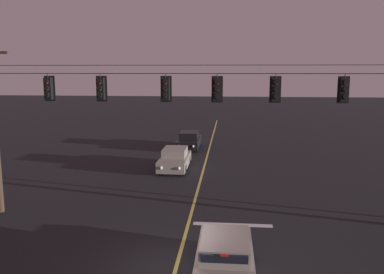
% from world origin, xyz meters
% --- Properties ---
extents(ground_plane, '(180.00, 180.00, 0.00)m').
position_xyz_m(ground_plane, '(0.00, 0.00, 0.00)').
color(ground_plane, black).
extents(lane_centre_stripe, '(0.14, 60.00, 0.01)m').
position_xyz_m(lane_centre_stripe, '(0.00, 10.69, 0.00)').
color(lane_centre_stripe, '#D1C64C').
rests_on(lane_centre_stripe, ground).
extents(stop_bar_paint, '(3.40, 0.36, 0.01)m').
position_xyz_m(stop_bar_paint, '(1.90, 4.09, 0.00)').
color(stop_bar_paint, silver).
rests_on(stop_bar_paint, ground).
extents(signal_span_assembly, '(19.60, 0.32, 7.80)m').
position_xyz_m(signal_span_assembly, '(-0.00, 4.69, 4.06)').
color(signal_span_assembly, '#38281C').
rests_on(signal_span_assembly, ground).
extents(traffic_light_leftmost, '(0.48, 0.41, 1.22)m').
position_xyz_m(traffic_light_leftmost, '(-6.24, 4.67, 5.75)').
color(traffic_light_leftmost, black).
extents(traffic_light_left_inner, '(0.48, 0.41, 1.22)m').
position_xyz_m(traffic_light_left_inner, '(-3.88, 4.67, 5.75)').
color(traffic_light_left_inner, black).
extents(traffic_light_centre, '(0.48, 0.41, 1.22)m').
position_xyz_m(traffic_light_centre, '(-1.04, 4.67, 5.75)').
color(traffic_light_centre, black).
extents(traffic_light_right_inner, '(0.48, 0.41, 1.22)m').
position_xyz_m(traffic_light_right_inner, '(1.16, 4.67, 5.75)').
color(traffic_light_right_inner, black).
extents(traffic_light_rightmost, '(0.48, 0.41, 1.22)m').
position_xyz_m(traffic_light_rightmost, '(3.60, 4.67, 5.75)').
color(traffic_light_rightmost, black).
extents(traffic_light_far_right, '(0.48, 0.41, 1.22)m').
position_xyz_m(traffic_light_far_right, '(6.37, 4.67, 5.75)').
color(traffic_light_far_right, black).
extents(car_waiting_near_lane, '(1.80, 4.33, 1.39)m').
position_xyz_m(car_waiting_near_lane, '(1.63, -0.38, 0.65)').
color(car_waiting_near_lane, gray).
rests_on(car_waiting_near_lane, ground).
extents(car_oncoming_lead, '(1.80, 4.42, 1.39)m').
position_xyz_m(car_oncoming_lead, '(-1.94, 13.76, 0.65)').
color(car_oncoming_lead, gray).
rests_on(car_oncoming_lead, ground).
extents(car_oncoming_trailing, '(1.80, 4.42, 1.39)m').
position_xyz_m(car_oncoming_trailing, '(-1.73, 21.10, 0.65)').
color(car_oncoming_trailing, black).
rests_on(car_oncoming_trailing, ground).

